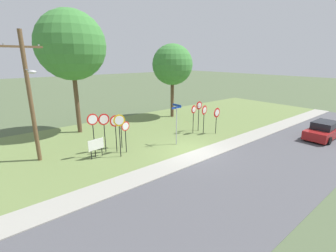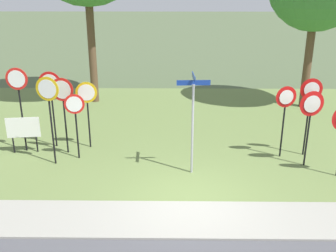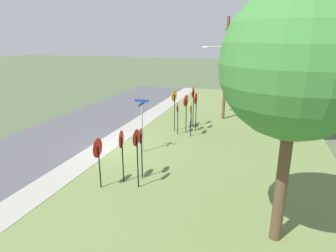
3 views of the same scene
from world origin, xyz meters
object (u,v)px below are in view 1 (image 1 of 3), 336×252
object	(u,v)px
oak_tree_left	(71,46)
stop_sign_far_left	(93,126)
utility_pole	(30,94)
oak_tree_right	(172,65)
street_name_post	(177,121)
parked_sedan_distant	(324,131)
yield_sign_far_left	(217,115)
notice_board	(96,145)
stop_sign_far_center	(119,126)
stop_sign_center_tall	(104,124)
stop_sign_far_right	(116,125)
yield_sign_near_right	(194,113)
yield_sign_far_right	(199,109)
yield_sign_near_left	(204,113)
stop_sign_near_left	(126,130)
stop_sign_near_right	(121,125)

from	to	relation	value
oak_tree_left	stop_sign_far_left	bearing A→B (deg)	-101.37
utility_pole	oak_tree_right	xyz separation A→B (m)	(14.12, 3.67, 1.32)
street_name_post	oak_tree_left	size ratio (longest dim) A/B	0.31
oak_tree_left	parked_sedan_distant	size ratio (longest dim) A/B	2.39
yield_sign_far_left	notice_board	distance (m)	10.14
stop_sign_far_center	stop_sign_center_tall	xyz separation A→B (m)	(-0.37, 1.43, -0.10)
street_name_post	stop_sign_far_right	bearing A→B (deg)	158.35
stop_sign_far_left	yield_sign_near_right	world-z (taller)	stop_sign_far_left
yield_sign_far_left	notice_board	xyz separation A→B (m)	(-9.97, 1.65, -0.83)
yield_sign_far_right	oak_tree_right	world-z (taller)	oak_tree_right
stop_sign_far_right	oak_tree_left	distance (m)	8.20
yield_sign_near_left	yield_sign_far_left	size ratio (longest dim) A/B	1.08
stop_sign_near_left	stop_sign_far_center	world-z (taller)	stop_sign_far_center
stop_sign_far_left	stop_sign_far_right	distance (m)	1.50
stop_sign_far_center	yield_sign_near_left	world-z (taller)	stop_sign_far_center
yield_sign_near_right	stop_sign_center_tall	bearing A→B (deg)	164.09
yield_sign_far_left	parked_sedan_distant	bearing A→B (deg)	-50.64
yield_sign_near_right	utility_pole	bearing A→B (deg)	159.74
stop_sign_near_left	notice_board	size ratio (longest dim) A/B	1.76
stop_sign_near_left	oak_tree_left	xyz separation A→B (m)	(-0.73, 6.74, 5.60)
stop_sign_near_right	oak_tree_left	world-z (taller)	oak_tree_left
stop_sign_far_right	parked_sedan_distant	distance (m)	16.39
yield_sign_near_right	stop_sign_far_center	bearing A→B (deg)	174.86
stop_sign_near_left	notice_board	distance (m)	2.12
stop_sign_near_right	stop_sign_far_right	size ratio (longest dim) A/B	0.90
utility_pole	yield_sign_far_right	bearing A→B (deg)	-8.81
stop_sign_center_tall	utility_pole	world-z (taller)	utility_pole
stop_sign_near_right	oak_tree_right	size ratio (longest dim) A/B	0.31
street_name_post	oak_tree_right	xyz separation A→B (m)	(5.56, 6.94, 3.73)
stop_sign_center_tall	notice_board	world-z (taller)	stop_sign_center_tall
stop_sign_near_right	notice_board	world-z (taller)	stop_sign_near_right
stop_sign_center_tall	yield_sign_far_left	bearing A→B (deg)	-10.03
stop_sign_near_left	stop_sign_near_right	distance (m)	0.97
yield_sign_near_right	yield_sign_far_right	distance (m)	0.85
stop_sign_far_right	yield_sign_far_left	world-z (taller)	stop_sign_far_right
utility_pole	parked_sedan_distant	bearing A→B (deg)	-27.49
stop_sign_far_center	stop_sign_center_tall	world-z (taller)	stop_sign_far_center
stop_sign_near_right	yield_sign_near_left	bearing A→B (deg)	-18.60
stop_sign_near_left	stop_sign_near_right	xyz separation A→B (m)	(0.19, 0.94, 0.14)
oak_tree_left	utility_pole	bearing A→B (deg)	-133.02
stop_sign_center_tall	utility_pole	size ratio (longest dim) A/B	0.35
oak_tree_left	stop_sign_far_right	bearing A→B (deg)	-87.75
stop_sign_near_left	street_name_post	distance (m)	3.82
stop_sign_far_center	street_name_post	xyz separation A→B (m)	(4.35, -0.55, -0.27)
stop_sign_far_left	stop_sign_center_tall	world-z (taller)	stop_sign_far_left
oak_tree_left	oak_tree_right	xyz separation A→B (m)	(9.97, -0.78, -1.63)
stop_sign_far_left	notice_board	world-z (taller)	stop_sign_far_left
yield_sign_near_left	yield_sign_far_left	world-z (taller)	yield_sign_near_left
yield_sign_far_right	oak_tree_right	size ratio (longest dim) A/B	0.34
parked_sedan_distant	stop_sign_far_right	bearing A→B (deg)	151.14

